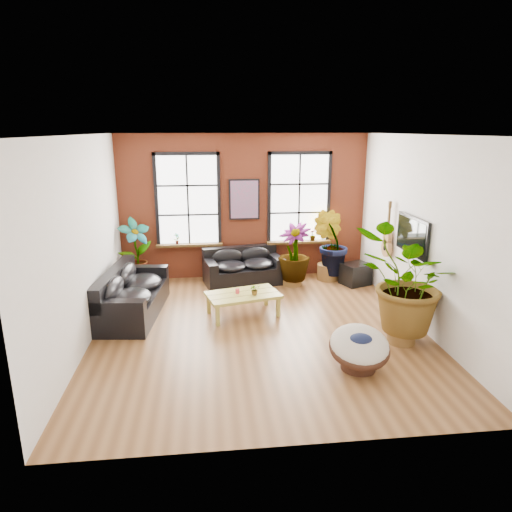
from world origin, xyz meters
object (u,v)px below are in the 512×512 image
at_px(sofa_left, 130,295).
at_px(papasan_chair, 359,347).
at_px(coffee_table, 243,296).
at_px(sofa_back, 243,267).

bearing_deg(sofa_left, papasan_chair, -117.85).
xyz_separation_m(coffee_table, papasan_chair, (1.60, -2.32, -0.04)).
bearing_deg(papasan_chair, coffee_table, 130.66).
distance_m(sofa_left, papasan_chair, 4.62).
relative_size(sofa_back, sofa_left, 0.81).
distance_m(sofa_back, coffee_table, 1.99).
bearing_deg(papasan_chair, sofa_left, 151.86).
relative_size(sofa_back, papasan_chair, 1.89).
xyz_separation_m(sofa_left, coffee_table, (2.22, -0.28, -0.02)).
bearing_deg(sofa_back, papasan_chair, -82.44).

